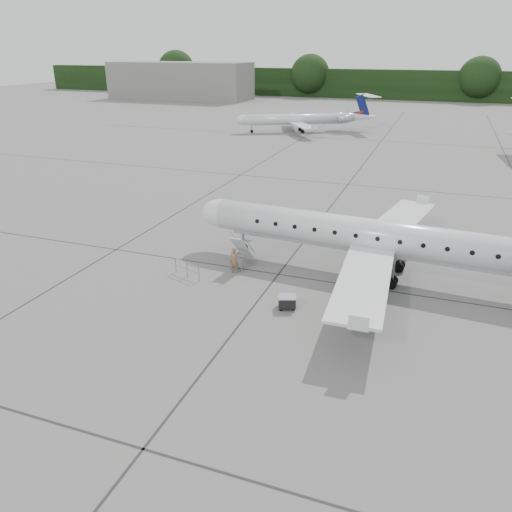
% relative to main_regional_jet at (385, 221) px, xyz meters
% --- Properties ---
extents(ground, '(320.00, 320.00, 0.00)m').
position_rel_main_regional_jet_xyz_m(ground, '(0.61, -6.85, -3.76)').
color(ground, slate).
rests_on(ground, ground).
extents(treeline, '(260.00, 4.00, 8.00)m').
position_rel_main_regional_jet_xyz_m(treeline, '(0.61, 123.15, 0.24)').
color(treeline, black).
rests_on(treeline, ground).
extents(terminal_building, '(40.00, 14.00, 10.00)m').
position_rel_main_regional_jet_xyz_m(terminal_building, '(-69.39, 103.15, 1.24)').
color(terminal_building, slate).
rests_on(terminal_building, ground).
extents(main_regional_jet, '(30.87, 23.31, 7.52)m').
position_rel_main_regional_jet_xyz_m(main_regional_jet, '(0.00, 0.00, 0.00)').
color(main_regional_jet, silver).
rests_on(main_regional_jet, ground).
extents(airstair, '(1.02, 2.26, 2.36)m').
position_rel_main_regional_jet_xyz_m(airstair, '(-8.98, -1.52, -2.58)').
color(airstair, silver).
rests_on(airstair, ground).
extents(passenger, '(0.69, 0.52, 1.70)m').
position_rel_main_regional_jet_xyz_m(passenger, '(-9.08, -2.76, -2.91)').
color(passenger, brown).
rests_on(passenger, ground).
extents(safety_railing, '(2.10, 0.82, 1.00)m').
position_rel_main_regional_jet_xyz_m(safety_railing, '(-11.72, -4.42, -3.26)').
color(safety_railing, gray).
rests_on(safety_railing, ground).
extents(baggage_cart, '(1.16, 1.06, 0.83)m').
position_rel_main_regional_jet_xyz_m(baggage_cart, '(-4.39, -6.28, -3.35)').
color(baggage_cart, black).
rests_on(baggage_cart, ground).
extents(bg_regional_left, '(28.83, 26.05, 6.20)m').
position_rel_main_regional_jet_xyz_m(bg_regional_left, '(-21.50, 55.92, -0.66)').
color(bg_regional_left, silver).
rests_on(bg_regional_left, ground).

